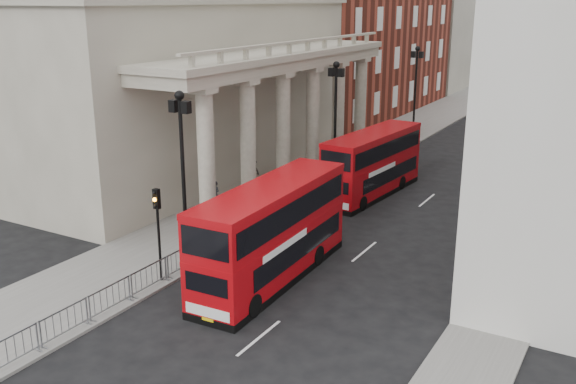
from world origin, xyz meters
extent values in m
plane|color=black|center=(0.00, 0.00, 0.00)|extent=(260.00, 260.00, 0.00)
cube|color=slate|center=(-3.00, 30.00, 0.06)|extent=(6.00, 140.00, 0.12)
cube|color=slate|center=(13.50, 30.00, 0.06)|extent=(3.00, 140.00, 0.12)
cube|color=slate|center=(-0.05, 30.00, 0.07)|extent=(0.20, 140.00, 0.14)
cube|color=gray|center=(-10.50, 18.00, 6.00)|extent=(9.00, 28.00, 12.00)
cube|color=maroon|center=(-10.50, 48.00, 11.00)|extent=(9.00, 32.00, 22.00)
cube|color=gray|center=(-10.50, 80.00, 10.00)|extent=(9.00, 30.00, 20.00)
cube|color=#60605E|center=(6.00, 92.00, 4.00)|extent=(8.00, 8.00, 8.00)
cylinder|color=black|center=(-0.60, 4.00, 0.52)|extent=(0.36, 0.36, 0.80)
cylinder|color=black|center=(-0.60, 4.00, 4.12)|extent=(0.18, 0.18, 8.00)
sphere|color=black|center=(-0.60, 4.00, 8.22)|extent=(0.44, 0.44, 0.44)
cube|color=black|center=(-0.25, 4.00, 7.72)|extent=(0.35, 0.35, 0.55)
cube|color=black|center=(-0.95, 4.00, 7.72)|extent=(0.35, 0.35, 0.55)
cylinder|color=black|center=(-0.60, 20.00, 0.52)|extent=(0.36, 0.36, 0.80)
cylinder|color=black|center=(-0.60, 20.00, 4.12)|extent=(0.18, 0.18, 8.00)
sphere|color=black|center=(-0.60, 20.00, 8.22)|extent=(0.44, 0.44, 0.44)
cube|color=black|center=(-0.25, 20.00, 7.72)|extent=(0.35, 0.35, 0.55)
cube|color=black|center=(-0.95, 20.00, 7.72)|extent=(0.35, 0.35, 0.55)
cylinder|color=black|center=(-0.60, 36.00, 0.52)|extent=(0.36, 0.36, 0.80)
cylinder|color=black|center=(-0.60, 36.00, 4.12)|extent=(0.18, 0.18, 8.00)
sphere|color=black|center=(-0.60, 36.00, 8.22)|extent=(0.44, 0.44, 0.44)
cube|color=black|center=(-0.25, 36.00, 7.72)|extent=(0.35, 0.35, 0.55)
cube|color=black|center=(-0.95, 36.00, 7.72)|extent=(0.35, 0.35, 0.55)
cylinder|color=black|center=(-0.50, 2.00, 1.82)|extent=(0.12, 0.12, 3.40)
cube|color=black|center=(-0.50, 2.00, 3.97)|extent=(0.28, 0.22, 0.90)
sphere|color=black|center=(-0.50, 1.87, 4.27)|extent=(0.18, 0.18, 0.18)
sphere|color=orange|center=(-0.50, 1.87, 3.97)|extent=(0.18, 0.18, 0.18)
sphere|color=black|center=(-0.50, 1.87, 3.67)|extent=(0.18, 0.18, 0.18)
cube|color=gray|center=(-0.35, -6.00, 0.67)|extent=(0.50, 2.30, 1.10)
cube|color=gray|center=(-0.35, -3.65, 0.67)|extent=(0.50, 2.30, 1.10)
cube|color=gray|center=(-0.35, -1.30, 0.67)|extent=(0.50, 2.30, 1.10)
cube|color=gray|center=(-0.35, 1.05, 0.67)|extent=(0.50, 2.30, 1.10)
cube|color=gray|center=(-0.35, 3.40, 0.67)|extent=(0.50, 2.30, 1.10)
cube|color=gray|center=(-0.35, 5.75, 0.67)|extent=(0.50, 2.30, 1.10)
cube|color=gray|center=(-0.35, 8.10, 0.67)|extent=(0.50, 2.30, 1.10)
cube|color=gray|center=(-0.35, 10.45, 0.67)|extent=(0.50, 2.30, 1.10)
cube|color=#A9070D|center=(3.64, 4.86, 1.32)|extent=(2.78, 10.36, 1.96)
cube|color=#A9070D|center=(3.64, 4.86, 3.36)|extent=(2.78, 10.36, 1.72)
cube|color=#A9070D|center=(3.64, 4.86, 4.34)|extent=(2.82, 10.40, 0.25)
cube|color=black|center=(3.64, 4.86, 0.17)|extent=(2.80, 10.36, 0.34)
cube|color=black|center=(3.64, 4.86, 1.57)|extent=(2.77, 8.41, 0.98)
cube|color=black|center=(3.64, 4.86, 3.45)|extent=(2.82, 9.78, 1.08)
cube|color=white|center=(3.80, -0.27, 0.64)|extent=(2.06, 0.12, 0.44)
cube|color=yellow|center=(3.81, -0.28, 0.31)|extent=(0.54, 0.06, 0.13)
cylinder|color=black|center=(2.65, 1.25, 0.49)|extent=(0.34, 0.99, 0.98)
cylinder|color=black|center=(4.86, 1.32, 0.49)|extent=(0.34, 0.99, 0.98)
cylinder|color=black|center=(2.46, 7.23, 0.49)|extent=(0.34, 0.99, 0.98)
cylinder|color=black|center=(4.67, 7.30, 0.49)|extent=(0.34, 0.99, 0.98)
cube|color=#A0070D|center=(2.44, 19.41, 1.23)|extent=(3.03, 9.74, 1.83)
cube|color=#A0070D|center=(2.44, 19.41, 3.13)|extent=(3.03, 9.74, 1.60)
cube|color=#A0070D|center=(2.44, 19.41, 4.04)|extent=(3.07, 9.78, 0.23)
cube|color=black|center=(2.44, 19.41, 0.16)|extent=(3.05, 9.74, 0.32)
cube|color=black|center=(2.44, 19.41, 1.46)|extent=(2.94, 7.92, 0.91)
cube|color=black|center=(2.44, 19.41, 3.22)|extent=(3.04, 9.20, 1.00)
cube|color=white|center=(2.06, 14.64, 0.59)|extent=(1.92, 0.21, 0.41)
cube|color=yellow|center=(2.06, 14.63, 0.29)|extent=(0.50, 0.08, 0.12)
cylinder|color=black|center=(1.15, 16.17, 0.46)|extent=(0.36, 0.93, 0.91)
cylinder|color=black|center=(3.21, 16.00, 0.46)|extent=(0.36, 0.93, 0.91)
cylinder|color=black|center=(1.59, 21.72, 0.46)|extent=(0.36, 0.93, 0.91)
cylinder|color=black|center=(3.65, 21.56, 0.46)|extent=(0.36, 0.93, 0.91)
imported|color=black|center=(-4.69, 11.92, 0.92)|extent=(0.63, 0.46, 1.59)
imported|color=black|center=(-5.02, 16.73, 1.05)|extent=(1.04, 0.90, 1.86)
imported|color=black|center=(-2.90, 20.46, 0.88)|extent=(0.78, 0.55, 1.53)
camera|label=1|loc=(17.75, -18.23, 12.33)|focal=40.00mm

